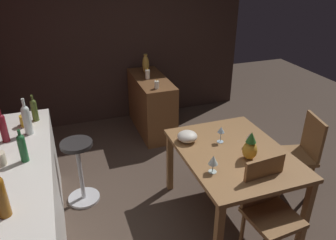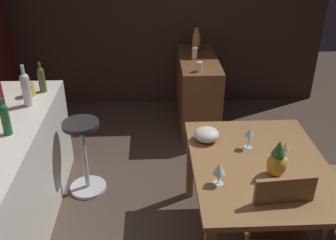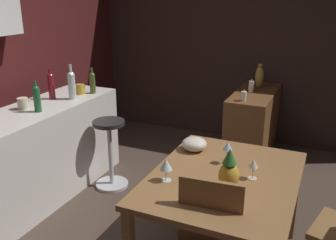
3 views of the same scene
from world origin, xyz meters
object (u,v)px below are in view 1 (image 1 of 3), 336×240
wine_glass_left (213,160)px  wine_bottle_green (22,147)px  sideboard_cabinet (151,105)px  wine_bottle_clear (27,119)px  bar_stool (80,170)px  wine_glass_center (250,137)px  pineapple_centerpiece (250,147)px  pillar_candle_short (147,74)px  wine_glass_right (221,130)px  pillar_candle_tall (157,85)px  wine_bottle_amber (0,195)px  wine_bottle_olive (34,109)px  vase_brass (146,64)px  wine_bottle_ruby (3,127)px  chair_near_window (268,207)px  cup_cream (0,159)px  fruit_bowl (187,136)px  dining_table (233,159)px  chair_by_doorway (300,152)px  cup_mustard (25,120)px

wine_glass_left → wine_bottle_green: 1.53m
sideboard_cabinet → wine_bottle_clear: (-1.32, 1.56, 0.64)m
bar_stool → wine_glass_center: size_ratio=5.00×
pineapple_centerpiece → pillar_candle_short: (2.14, 0.32, 0.03)m
wine_glass_right → pillar_candle_tall: size_ratio=1.30×
wine_bottle_clear → pillar_candle_short: wine_bottle_clear is taller
wine_bottle_amber → pillar_candle_tall: bearing=-39.4°
wine_glass_center → wine_bottle_clear: wine_bottle_clear is taller
wine_bottle_olive → vase_brass: 1.97m
vase_brass → bar_stool: bearing=142.7°
wine_bottle_amber → wine_glass_center: bearing=-78.0°
pineapple_centerpiece → pillar_candle_tall: bearing=10.3°
wine_glass_right → wine_bottle_ruby: wine_bottle_ruby is taller
chair_near_window → wine_bottle_ruby: bearing=60.5°
cup_cream → pillar_candle_tall: (1.37, -1.72, -0.08)m
bar_stool → pillar_candle_tall: bearing=-51.7°
fruit_bowl → dining_table: bearing=-133.8°
wine_bottle_amber → wine_bottle_clear: wine_bottle_clear is taller
bar_stool → wine_bottle_ruby: 0.89m
wine_bottle_olive → cup_cream: bearing=160.8°
sideboard_cabinet → chair_by_doorway: 2.20m
chair_by_doorway → wine_glass_right: bearing=82.5°
dining_table → wine_bottle_olive: wine_bottle_olive is taller
chair_by_doorway → pineapple_centerpiece: bearing=106.1°
cup_cream → wine_glass_left: bearing=-105.1°
dining_table → wine_glass_left: 0.45m
wine_bottle_clear → cup_mustard: wine_bottle_clear is taller
chair_near_window → wine_bottle_amber: 2.01m
cup_cream → pillar_candle_short: bearing=-44.0°
pineapple_centerpiece → wine_bottle_amber: wine_bottle_amber is taller
chair_near_window → wine_glass_left: 0.60m
wine_bottle_clear → dining_table: bearing=-111.0°
pillar_candle_tall → dining_table: bearing=-171.1°
fruit_bowl → pillar_candle_short: bearing=-2.8°
sideboard_cabinet → chair_near_window: (-2.53, -0.25, 0.09)m
wine_bottle_green → pillar_candle_tall: bearing=-48.2°
wine_bottle_green → wine_bottle_clear: size_ratio=0.80×
chair_near_window → wine_glass_right: (0.73, 0.08, 0.37)m
wine_bottle_olive → wine_bottle_clear: 0.28m
sideboard_cabinet → pineapple_centerpiece: bearing=-172.8°
pineapple_centerpiece → fruit_bowl: size_ratio=1.37×
pineapple_centerpiece → wine_bottle_olive: bearing=58.3°
wine_bottle_green → wine_bottle_clear: bearing=-2.6°
vase_brass → wine_bottle_olive: bearing=130.3°
wine_bottle_green → chair_by_doorway: bearing=-92.8°
wine_glass_left → fruit_bowl: wine_glass_left is taller
wine_bottle_amber → dining_table: bearing=-77.9°
pineapple_centerpiece → wine_bottle_ruby: size_ratio=0.88×
wine_bottle_ruby → pillar_candle_tall: 1.98m
sideboard_cabinet → wine_bottle_ruby: size_ratio=3.58×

